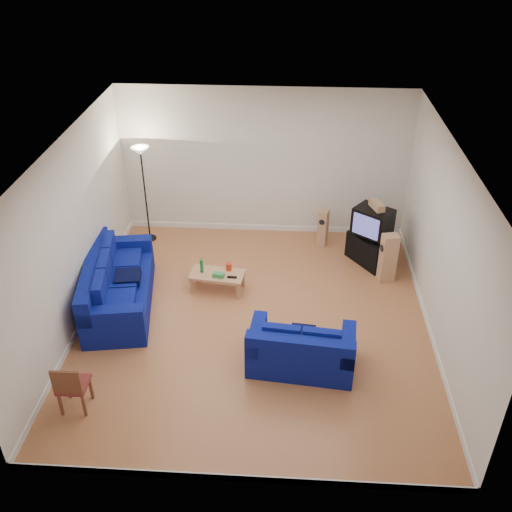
# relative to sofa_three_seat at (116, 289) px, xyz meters

# --- Properties ---
(room) EXTENTS (6.01, 6.51, 3.21)m
(room) POSITION_rel_sofa_three_seat_xyz_m (2.52, -0.33, 1.19)
(room) COLOR #98532E
(room) RESTS_ON ground
(sofa_three_seat) EXTENTS (1.45, 2.61, 0.96)m
(sofa_three_seat) POSITION_rel_sofa_three_seat_xyz_m (0.00, 0.00, 0.00)
(sofa_three_seat) COLOR navy
(sofa_three_seat) RESTS_ON ground
(sofa_loveseat) EXTENTS (1.72, 1.08, 0.82)m
(sofa_loveseat) POSITION_rel_sofa_three_seat_xyz_m (3.31, -1.43, -0.04)
(sofa_loveseat) COLOR navy
(sofa_loveseat) RESTS_ON ground
(coffee_table) EXTENTS (1.05, 0.62, 0.36)m
(coffee_table) POSITION_rel_sofa_three_seat_xyz_m (1.76, 0.58, -0.05)
(coffee_table) COLOR tan
(coffee_table) RESTS_ON ground
(bottle) EXTENTS (0.07, 0.07, 0.27)m
(bottle) POSITION_rel_sofa_three_seat_xyz_m (1.47, 0.62, 0.14)
(bottle) COLOR #197233
(bottle) RESTS_ON coffee_table
(tissue_box) EXTENTS (0.22, 0.15, 0.08)m
(tissue_box) POSITION_rel_sofa_three_seat_xyz_m (1.80, 0.48, 0.05)
(tissue_box) COLOR green
(tissue_box) RESTS_ON coffee_table
(red_canister) EXTENTS (0.12, 0.12, 0.15)m
(red_canister) POSITION_rel_sofa_three_seat_xyz_m (1.97, 0.72, 0.08)
(red_canister) COLOR red
(red_canister) RESTS_ON coffee_table
(remote) EXTENTS (0.18, 0.06, 0.02)m
(remote) POSITION_rel_sofa_three_seat_xyz_m (2.05, 0.47, 0.02)
(remote) COLOR black
(remote) RESTS_ON coffee_table
(tv_stand) EXTENTS (0.96, 1.06, 0.57)m
(tv_stand) POSITION_rel_sofa_three_seat_xyz_m (4.72, 1.75, -0.07)
(tv_stand) COLOR black
(tv_stand) RESTS_ON ground
(av_receiver) EXTENTS (0.47, 0.49, 0.09)m
(av_receiver) POSITION_rel_sofa_three_seat_xyz_m (4.76, 1.73, 0.26)
(av_receiver) COLOR black
(av_receiver) RESTS_ON tv_stand
(television) EXTENTS (0.87, 0.83, 0.54)m
(television) POSITION_rel_sofa_three_seat_xyz_m (4.70, 1.75, 0.58)
(television) COLOR black
(television) RESTS_ON av_receiver
(centre_speaker) EXTENTS (0.29, 0.43, 0.14)m
(centre_speaker) POSITION_rel_sofa_three_seat_xyz_m (4.75, 1.78, 0.92)
(centre_speaker) COLOR tan
(centre_speaker) RESTS_ON television
(speaker_left) EXTENTS (0.25, 0.29, 0.82)m
(speaker_left) POSITION_rel_sofa_three_seat_xyz_m (3.79, 2.37, 0.05)
(speaker_left) COLOR tan
(speaker_left) RESTS_ON ground
(speaker_right) EXTENTS (0.34, 0.29, 0.99)m
(speaker_right) POSITION_rel_sofa_three_seat_xyz_m (4.97, 1.11, 0.14)
(speaker_right) COLOR tan
(speaker_right) RESTS_ON ground
(floor_lamp) EXTENTS (0.36, 0.36, 2.11)m
(floor_lamp) POSITION_rel_sofa_three_seat_xyz_m (0.07, 2.37, 1.39)
(floor_lamp) COLOR black
(floor_lamp) RESTS_ON ground
(dining_chair) EXTENTS (0.42, 0.42, 0.86)m
(dining_chair) POSITION_rel_sofa_three_seat_xyz_m (0.07, -2.52, 0.13)
(dining_chair) COLOR brown
(dining_chair) RESTS_ON ground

